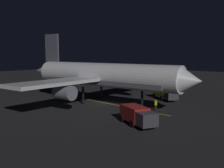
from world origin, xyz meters
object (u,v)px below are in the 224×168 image
object	(u,v)px
airliner	(100,76)
ground_crew_worker	(156,105)
traffic_cone_near_right	(124,110)
traffic_cone_under_wing	(129,115)
catering_truck	(165,94)
traffic_cone_near_left	(121,105)
baggage_truck	(137,116)

from	to	relation	value
airliner	ground_crew_worker	xyz separation A→B (m)	(-1.18, 10.21, -3.80)
traffic_cone_near_right	traffic_cone_under_wing	bearing A→B (deg)	51.57
catering_truck	traffic_cone_near_left	world-z (taller)	catering_truck
baggage_truck	traffic_cone_near_right	size ratio (longest dim) A/B	10.96
ground_crew_worker	traffic_cone_near_left	size ratio (longest dim) A/B	3.16
airliner	baggage_truck	size ratio (longest dim) A/B	5.78
catering_truck	traffic_cone_under_wing	xyz separation A→B (m)	(14.73, 3.28, -0.90)
traffic_cone_near_left	catering_truck	bearing A→B (deg)	167.95
airliner	ground_crew_worker	distance (m)	10.96
ground_crew_worker	traffic_cone_under_wing	bearing A→B (deg)	-5.07
ground_crew_worker	baggage_truck	bearing A→B (deg)	17.82
baggage_truck	catering_truck	world-z (taller)	baggage_truck
traffic_cone_near_left	traffic_cone_near_right	world-z (taller)	same
airliner	baggage_truck	bearing A→B (deg)	61.18
catering_truck	traffic_cone_under_wing	distance (m)	15.11
baggage_truck	traffic_cone_near_right	world-z (taller)	baggage_truck
ground_crew_worker	traffic_cone_under_wing	xyz separation A→B (m)	(5.71, -0.51, -0.64)
ground_crew_worker	traffic_cone_near_left	distance (m)	6.00
catering_truck	traffic_cone_near_right	bearing A→B (deg)	2.68
traffic_cone_near_left	airliner	bearing A→B (deg)	-86.13
ground_crew_worker	traffic_cone_under_wing	size ratio (longest dim) A/B	3.16
traffic_cone_near_left	traffic_cone_near_right	xyz separation A→B (m)	(2.68, 2.70, 0.00)
catering_truck	ground_crew_worker	world-z (taller)	catering_truck
traffic_cone_near_left	traffic_cone_near_right	distance (m)	3.81
catering_truck	ground_crew_worker	bearing A→B (deg)	22.77
catering_truck	traffic_cone_near_left	size ratio (longest dim) A/B	11.43
airliner	ground_crew_worker	bearing A→B (deg)	96.61
catering_truck	traffic_cone_under_wing	size ratio (longest dim) A/B	11.43
baggage_truck	traffic_cone_under_wing	size ratio (longest dim) A/B	10.96
airliner	traffic_cone_under_wing	xyz separation A→B (m)	(4.53, 9.70, -4.44)
ground_crew_worker	traffic_cone_near_left	world-z (taller)	ground_crew_worker
airliner	baggage_truck	world-z (taller)	airliner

